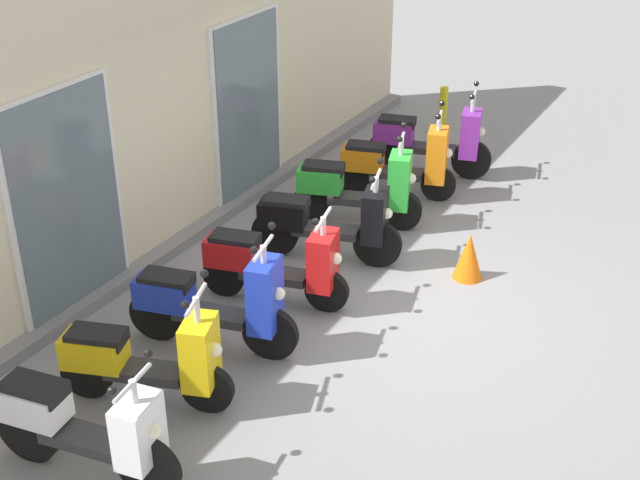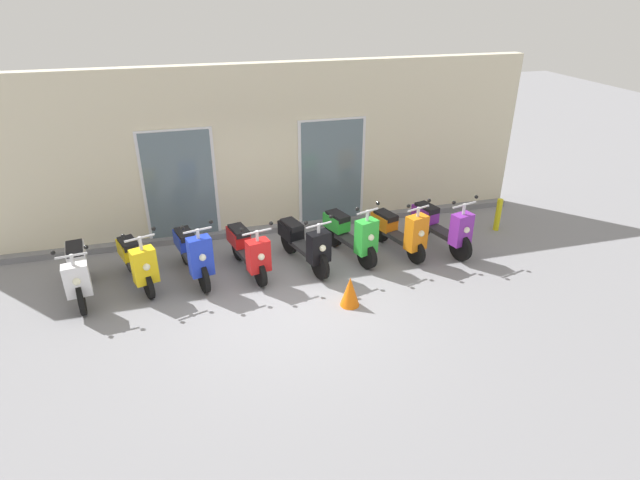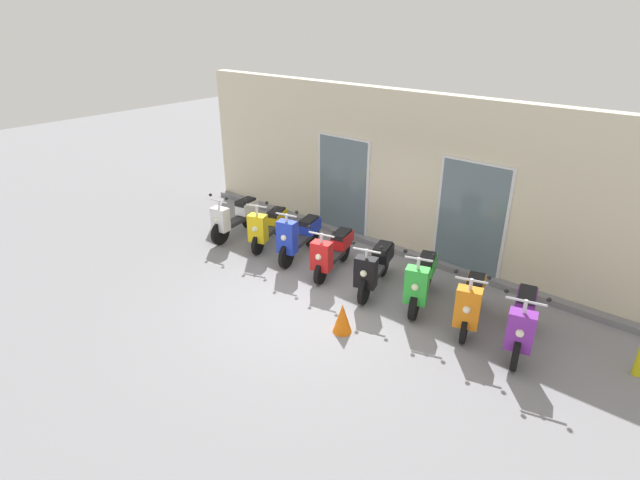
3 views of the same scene
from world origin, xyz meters
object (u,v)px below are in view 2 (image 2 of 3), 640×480
object	(u,v)px
scooter_red	(248,249)
scooter_purple	(442,226)
scooter_orange	(400,230)
scooter_blue	(193,252)
traffic_cone	(350,291)
scooter_black	(304,242)
scooter_white	(78,271)
curb_bollard	(498,215)
scooter_green	(351,234)
scooter_yellow	(137,261)

from	to	relation	value
scooter_red	scooter_purple	bearing A→B (deg)	-1.11
scooter_red	scooter_orange	world-z (taller)	scooter_orange
scooter_blue	traffic_cone	xyz separation A→B (m)	(2.38, -1.57, -0.25)
scooter_purple	traffic_cone	bearing A→B (deg)	-148.63
scooter_red	scooter_black	bearing A→B (deg)	-0.92
scooter_blue	scooter_orange	bearing A→B (deg)	-1.08
scooter_white	curb_bollard	world-z (taller)	scooter_white
scooter_white	scooter_orange	size ratio (longest dim) A/B	1.08
scooter_green	curb_bollard	size ratio (longest dim) A/B	2.16
scooter_black	curb_bollard	size ratio (longest dim) A/B	2.35
scooter_blue	scooter_yellow	bearing A→B (deg)	178.50
scooter_white	scooter_black	bearing A→B (deg)	0.88
scooter_purple	scooter_red	bearing A→B (deg)	178.89
scooter_red	traffic_cone	size ratio (longest dim) A/B	2.92
scooter_green	curb_bollard	world-z (taller)	scooter_green
traffic_cone	scooter_green	bearing A→B (deg)	71.14
scooter_red	scooter_white	bearing A→B (deg)	-178.47
scooter_black	scooter_purple	bearing A→B (deg)	-1.18
scooter_blue	scooter_white	bearing A→B (deg)	-176.00
scooter_yellow	scooter_green	size ratio (longest dim) A/B	0.97
scooter_yellow	scooter_white	bearing A→B (deg)	-170.42
scooter_red	scooter_green	bearing A→B (deg)	1.78
scooter_yellow	scooter_purple	bearing A→B (deg)	-1.54
scooter_purple	curb_bollard	xyz separation A→B (m)	(1.56, 0.46, -0.14)
scooter_blue	curb_bollard	xyz separation A→B (m)	(6.30, 0.33, -0.16)
scooter_red	scooter_yellow	bearing A→B (deg)	177.59
scooter_white	curb_bollard	size ratio (longest dim) A/B	2.28
scooter_green	scooter_orange	size ratio (longest dim) A/B	1.02
scooter_white	scooter_blue	bearing A→B (deg)	4.00
scooter_purple	traffic_cone	distance (m)	2.78
scooter_blue	traffic_cone	bearing A→B (deg)	-33.40
scooter_blue	scooter_red	world-z (taller)	scooter_blue
scooter_black	traffic_cone	world-z (taller)	scooter_black
scooter_black	traffic_cone	xyz separation A→B (m)	(0.40, -1.50, -0.22)
scooter_orange	scooter_purple	size ratio (longest dim) A/B	0.90
scooter_black	scooter_purple	world-z (taller)	scooter_purple
scooter_red	scooter_green	xyz separation A→B (m)	(1.96, 0.06, 0.02)
scooter_orange	scooter_red	bearing A→B (deg)	179.65
scooter_black	traffic_cone	distance (m)	1.56
scooter_yellow	scooter_purple	world-z (taller)	scooter_purple
scooter_green	traffic_cone	world-z (taller)	scooter_green
scooter_yellow	traffic_cone	world-z (taller)	scooter_yellow
scooter_black	scooter_green	xyz separation A→B (m)	(0.93, 0.08, 0.01)
scooter_purple	scooter_orange	bearing A→B (deg)	176.32
scooter_white	curb_bollard	xyz separation A→B (m)	(8.17, 0.46, -0.15)
scooter_black	scooter_orange	distance (m)	1.90
scooter_red	curb_bollard	size ratio (longest dim) A/B	2.17
curb_bollard	scooter_green	bearing A→B (deg)	-174.59
scooter_white	scooter_blue	distance (m)	1.87
scooter_yellow	curb_bollard	size ratio (longest dim) A/B	2.10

